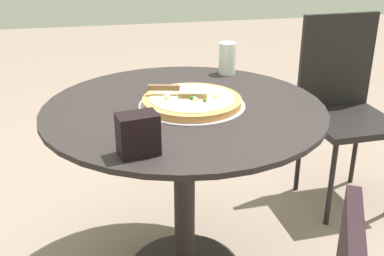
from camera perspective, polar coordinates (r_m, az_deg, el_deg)
The scene contains 6 objects.
patio_table at distance 1.71m, azimuth -0.95°, elevation -2.57°, with size 0.97×0.97×0.71m.
pizza_on_tray at distance 1.65m, azimuth 0.00°, elevation 3.14°, with size 0.37×0.37×0.05m.
pizza_server at distance 1.66m, azimuth -1.65°, elevation 4.69°, with size 0.10×0.22×0.02m.
drinking_cup at distance 2.00m, azimuth 4.21°, elevation 8.25°, with size 0.07×0.07×0.13m, color white.
napkin_dispenser at distance 1.30m, azimuth -6.43°, elevation -0.75°, with size 0.11×0.07×0.12m, color black.
patio_chair_far at distance 2.38m, azimuth 17.53°, elevation 3.28°, with size 0.40×0.40×0.90m.
Camera 1 is at (-1.51, 0.27, 1.29)m, focal length 44.96 mm.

